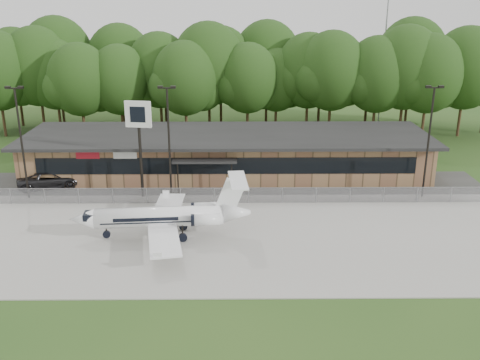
{
  "coord_description": "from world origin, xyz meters",
  "views": [
    {
      "loc": [
        0.83,
        -29.3,
        17.25
      ],
      "look_at": [
        1.22,
        12.0,
        3.25
      ],
      "focal_mm": 40.0,
      "sensor_mm": 36.0,
      "label": 1
    }
  ],
  "objects_px": {
    "business_jet": "(166,217)",
    "pole_sign": "(139,125)",
    "terminal": "(227,153)",
    "suv": "(51,179)"
  },
  "relations": [
    {
      "from": "terminal",
      "to": "suv",
      "type": "bearing_deg",
      "value": -165.66
    },
    {
      "from": "suv",
      "to": "terminal",
      "type": "bearing_deg",
      "value": -92.36
    },
    {
      "from": "business_jet",
      "to": "pole_sign",
      "type": "relative_size",
      "value": 1.54
    },
    {
      "from": "terminal",
      "to": "pole_sign",
      "type": "relative_size",
      "value": 4.61
    },
    {
      "from": "terminal",
      "to": "suv",
      "type": "height_order",
      "value": "terminal"
    },
    {
      "from": "terminal",
      "to": "business_jet",
      "type": "distance_m",
      "value": 16.54
    },
    {
      "from": "pole_sign",
      "to": "terminal",
      "type": "bearing_deg",
      "value": 52.24
    },
    {
      "from": "suv",
      "to": "pole_sign",
      "type": "xyz_separation_m",
      "value": [
        9.29,
        -2.82,
        5.95
      ]
    },
    {
      "from": "terminal",
      "to": "business_jet",
      "type": "relative_size",
      "value": 3.0
    },
    {
      "from": "terminal",
      "to": "pole_sign",
      "type": "distance_m",
      "value": 11.44
    }
  ]
}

